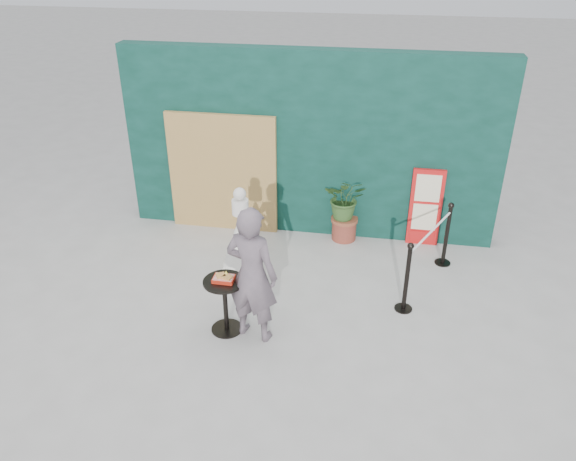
% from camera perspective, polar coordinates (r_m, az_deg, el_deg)
% --- Properties ---
extents(ground, '(60.00, 60.00, 0.00)m').
position_cam_1_polar(ground, '(7.08, -1.73, -11.77)').
color(ground, '#ADAAA5').
rests_on(ground, ground).
extents(back_wall, '(6.00, 0.30, 3.00)m').
position_cam_1_polar(back_wall, '(9.04, 2.18, 8.64)').
color(back_wall, black).
rests_on(back_wall, ground).
extents(bamboo_fence, '(1.80, 0.08, 2.00)m').
position_cam_1_polar(bamboo_fence, '(9.31, -6.66, 5.78)').
color(bamboo_fence, tan).
rests_on(bamboo_fence, ground).
extents(woman, '(0.74, 0.57, 1.80)m').
position_cam_1_polar(woman, '(6.75, -3.68, -4.52)').
color(woman, '#675862').
rests_on(woman, ground).
extents(menu_board, '(0.50, 0.07, 1.30)m').
position_cam_1_polar(menu_board, '(9.15, 13.78, 2.26)').
color(menu_board, red).
rests_on(menu_board, ground).
extents(statue, '(0.57, 0.57, 1.46)m').
position_cam_1_polar(statue, '(8.01, -4.71, -1.32)').
color(statue, white).
rests_on(statue, ground).
extents(cafe_table, '(0.52, 0.52, 0.75)m').
position_cam_1_polar(cafe_table, '(7.09, -6.42, -6.78)').
color(cafe_table, black).
rests_on(cafe_table, ground).
extents(food_basket, '(0.26, 0.19, 0.11)m').
position_cam_1_polar(food_basket, '(6.93, -6.53, -4.82)').
color(food_basket, '#B32413').
rests_on(food_basket, cafe_table).
extents(planter, '(0.65, 0.57, 1.11)m').
position_cam_1_polar(planter, '(9.08, 5.85, 2.74)').
color(planter, brown).
rests_on(planter, ground).
extents(stanchion_barrier, '(0.84, 1.54, 1.03)m').
position_cam_1_polar(stanchion_barrier, '(8.14, 14.04, -2.47)').
color(stanchion_barrier, black).
rests_on(stanchion_barrier, ground).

